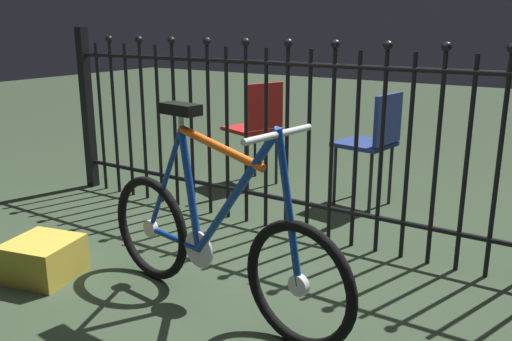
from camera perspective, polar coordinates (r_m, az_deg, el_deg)
The scene contains 6 objects.
ground_plane at distance 2.85m, azimuth -4.00°, elevation -11.65°, with size 20.00×20.00×0.00m, color #2B3927.
iron_fence at distance 3.31m, azimuth 3.84°, elevation 3.83°, with size 3.85×0.07×1.26m.
bicycle at distance 2.49m, azimuth -4.30°, elevation -7.42°, with size 1.48×0.40×0.94m.
chair_red at distance 4.34m, azimuth 0.09°, elevation 5.01°, with size 0.47×0.47×0.84m.
chair_navy at distance 3.90m, azimuth 12.26°, elevation 3.38°, with size 0.41×0.41×0.82m.
display_crate at distance 3.06m, azimuth -21.41°, elevation -8.62°, with size 0.33×0.33×0.20m, color #B29933.
Camera 1 is at (1.55, -2.01, 1.29)m, focal length 38.14 mm.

